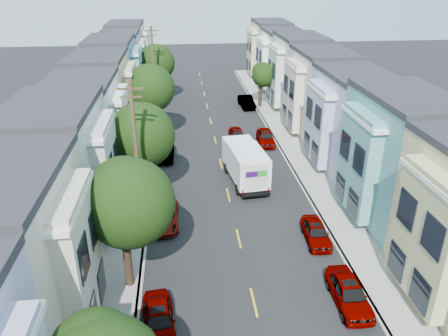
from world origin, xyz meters
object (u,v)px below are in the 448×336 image
(parked_right_a, at_px, (349,293))
(parked_right_c, at_px, (266,137))
(tree_d, at_px, (150,89))
(parked_left_c, at_px, (163,216))
(tree_b, at_px, (127,204))
(parked_right_b, at_px, (316,233))
(fedex_truck, at_px, (245,163))
(parked_left_d, at_px, (166,152))
(tree_e, at_px, (155,63))
(parked_left_b, at_px, (159,320))
(tree_far_r, at_px, (263,75))
(parked_right_d, at_px, (246,102))
(lead_sedan, at_px, (237,135))
(tree_c, at_px, (141,136))
(utility_pole_far, at_px, (154,70))
(utility_pole_near, at_px, (137,158))

(parked_right_a, bearing_deg, parked_right_c, 90.63)
(parked_right_a, height_order, parked_right_c, parked_right_c)
(tree_d, distance_m, parked_left_c, 16.86)
(tree_b, relative_size, parked_right_b, 1.97)
(fedex_truck, relative_size, parked_left_d, 1.61)
(tree_d, distance_m, tree_e, 14.23)
(parked_right_a, bearing_deg, parked_left_b, -174.51)
(tree_b, xyz_separation_m, tree_far_r, (13.20, 32.88, -1.17))
(parked_left_c, relative_size, parked_right_d, 1.04)
(parked_right_b, bearing_deg, tree_e, 111.31)
(lead_sedan, distance_m, parked_left_b, 25.86)
(parked_left_d, bearing_deg, tree_b, -93.62)
(tree_c, relative_size, tree_e, 1.02)
(parked_left_d, relative_size, parked_right_b, 1.03)
(tree_e, bearing_deg, parked_left_c, -87.35)
(tree_e, height_order, tree_far_r, tree_e)
(utility_pole_far, xyz_separation_m, lead_sedan, (8.48, -10.54, -4.52))
(tree_b, bearing_deg, parked_right_c, 61.13)
(parked_right_c, bearing_deg, tree_far_r, 85.04)
(parked_left_d, bearing_deg, utility_pole_far, 96.51)
(lead_sedan, relative_size, parked_left_d, 0.98)
(utility_pole_far, bearing_deg, utility_pole_near, -90.00)
(utility_pole_far, distance_m, parked_right_d, 12.09)
(tree_d, distance_m, parked_right_b, 22.70)
(lead_sedan, bearing_deg, parked_left_c, -115.92)
(tree_c, bearing_deg, lead_sedan, 53.68)
(parked_right_a, xyz_separation_m, parked_right_b, (0.00, 5.84, -0.07))
(parked_right_a, bearing_deg, fedex_truck, 103.16)
(parked_left_c, bearing_deg, tree_c, 111.15)
(tree_e, relative_size, lead_sedan, 1.91)
(tree_c, height_order, tree_far_r, tree_c)
(fedex_truck, relative_size, parked_right_b, 1.66)
(tree_far_r, bearing_deg, parked_right_a, -93.21)
(tree_b, xyz_separation_m, fedex_truck, (7.92, 12.15, -3.49))
(utility_pole_far, distance_m, fedex_truck, 21.61)
(utility_pole_near, relative_size, utility_pole_far, 1.00)
(parked_left_b, xyz_separation_m, parked_right_c, (9.80, 23.78, 0.05))
(utility_pole_near, bearing_deg, parked_right_d, 67.45)
(utility_pole_far, distance_m, lead_sedan, 14.26)
(parked_right_d, bearing_deg, tree_b, -112.81)
(utility_pole_far, relative_size, parked_right_b, 2.59)
(parked_right_b, relative_size, parked_right_c, 0.89)
(tree_b, relative_size, parked_right_c, 1.75)
(tree_e, xyz_separation_m, lead_sedan, (8.48, -15.17, -4.44))
(fedex_truck, bearing_deg, parked_right_c, 61.58)
(tree_d, bearing_deg, parked_left_b, -86.89)
(utility_pole_far, xyz_separation_m, parked_left_d, (1.40, -14.30, -4.49))
(tree_e, distance_m, parked_right_c, 20.23)
(utility_pole_near, bearing_deg, tree_far_r, 63.89)
(tree_c, height_order, lead_sedan, tree_c)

